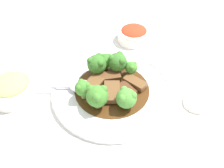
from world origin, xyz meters
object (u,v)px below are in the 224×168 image
side_bowl_appetizer (11,88)px  beef_strip_4 (108,77)px  broccoli_floret_0 (131,68)px  broccoli_floret_1 (97,64)px  beef_strip_0 (126,90)px  beef_strip_2 (92,85)px  beef_strip_1 (110,92)px  beef_strip_3 (135,82)px  broccoli_floret_5 (83,88)px  main_plate (112,91)px  broccoli_floret_4 (117,62)px  broccoli_floret_6 (106,61)px  broccoli_floret_3 (97,96)px  serving_spoon (73,86)px  sauce_dish (197,102)px  side_bowl_kimchi (134,34)px  broccoli_floret_2 (126,98)px

side_bowl_appetizer → beef_strip_4: bearing=100.4°
broccoli_floret_0 → broccoli_floret_1: broccoli_floret_1 is taller
beef_strip_0 → beef_strip_2: (-0.01, -0.09, 0.00)m
beef_strip_1 → side_bowl_appetizer: (-0.01, -0.25, 0.00)m
beef_strip_3 → beef_strip_4: same height
beef_strip_2 → broccoli_floret_1: bearing=168.6°
broccoli_floret_0 → broccoli_floret_5: 0.15m
main_plate → broccoli_floret_5: broccoli_floret_5 is taller
broccoli_floret_4 → broccoli_floret_6: (-0.01, -0.03, -0.00)m
side_bowl_appetizer → broccoli_floret_3: bearing=77.7°
beef_strip_0 → beef_strip_4: bearing=-131.9°
main_plate → beef_strip_0: 0.04m
serving_spoon → sauce_dish: 0.31m
beef_strip_1 → side_bowl_kimchi: 0.26m
broccoli_floret_2 → broccoli_floret_3: broccoli_floret_3 is taller
broccoli_floret_2 → broccoli_floret_6: (-0.13, -0.05, -0.00)m
beef_strip_1 → side_bowl_kimchi: side_bowl_kimchi is taller
main_plate → beef_strip_1: size_ratio=4.54×
beef_strip_3 → serving_spoon: same height
main_plate → beef_strip_3: (-0.01, 0.06, 0.02)m
broccoli_floret_3 → broccoli_floret_6: broccoli_floret_3 is taller
side_bowl_appetizer → sauce_dish: side_bowl_appetizer is taller
broccoli_floret_2 → beef_strip_0: bearing=177.5°
broccoli_floret_3 → sauce_dish: size_ratio=0.91×
beef_strip_3 → broccoli_floret_1: (-0.04, -0.10, 0.03)m
beef_strip_2 → broccoli_floret_1: (-0.05, 0.01, 0.03)m
broccoli_floret_2 → sauce_dish: 0.18m
beef_strip_0 → beef_strip_1: (0.01, -0.04, 0.00)m
beef_strip_1 → beef_strip_3: size_ratio=1.07×
broccoli_floret_3 → beef_strip_2: bearing=-164.6°
broccoli_floret_2 → main_plate: bearing=-150.2°
beef_strip_1 → beef_strip_3: 0.07m
broccoli_floret_6 → broccoli_floret_1: bearing=-50.7°
beef_strip_0 → beef_strip_4: size_ratio=0.81×
side_bowl_appetizer → beef_strip_3: bearing=94.6°
beef_strip_2 → beef_strip_4: 0.05m
beef_strip_4 → serving_spoon: bearing=-68.7°
beef_strip_1 → beef_strip_2: beef_strip_2 is taller
main_plate → beef_strip_2: 0.05m
broccoli_floret_6 → serving_spoon: broccoli_floret_6 is taller
beef_strip_1 → serving_spoon: (-0.02, -0.09, -0.00)m
beef_strip_1 → side_bowl_kimchi: bearing=164.7°
beef_strip_3 → broccoli_floret_3: bearing=-51.6°
beef_strip_3 → broccoli_floret_3: 0.12m
beef_strip_4 → serving_spoon: size_ratio=0.30×
broccoli_floret_6 → beef_strip_3: bearing=51.9°
beef_strip_1 → broccoli_floret_2: broccoli_floret_2 is taller
beef_strip_3 → beef_strip_4: size_ratio=0.89×
broccoli_floret_4 → serving_spoon: (0.06, -0.11, -0.03)m
beef_strip_2 → broccoli_floret_6: size_ratio=1.60×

